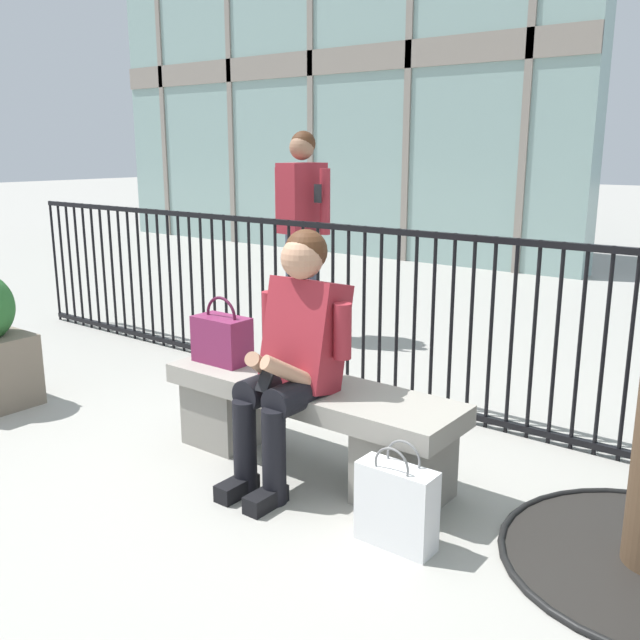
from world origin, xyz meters
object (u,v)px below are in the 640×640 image
seated_person_with_phone (293,350)px  bystander_at_railing (302,220)px  shopping_bag (396,505)px  stone_bench (308,417)px  handbag_on_bench (222,339)px

seated_person_with_phone → bystander_at_railing: bystander_at_railing is taller
shopping_bag → bystander_at_railing: bearing=135.6°
stone_bench → shopping_bag: size_ratio=3.62×
bystander_at_railing → handbag_on_bench: bearing=-62.5°
stone_bench → handbag_on_bench: handbag_on_bench is taller
seated_person_with_phone → handbag_on_bench: 0.61m
handbag_on_bench → shopping_bag: handbag_on_bench is taller
shopping_bag → stone_bench: bearing=154.7°
stone_bench → bystander_at_railing: 2.60m
stone_bench → shopping_bag: bearing=-25.3°
seated_person_with_phone → stone_bench: bearing=97.8°
stone_bench → seated_person_with_phone: bearing=-82.2°
handbag_on_bench → bystander_at_railing: (-1.01, 1.94, 0.42)m
stone_bench → shopping_bag: 0.81m
shopping_bag → bystander_at_railing: (-2.32, 2.27, 0.82)m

